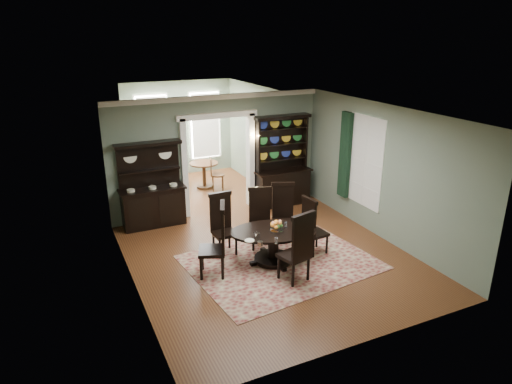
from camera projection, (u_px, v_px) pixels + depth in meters
The scene contains 19 objects.
room at pixel (271, 186), 8.95m from camera, with size 5.51×6.01×3.01m.
parlor at pixel (188, 134), 13.66m from camera, with size 3.51×3.50×3.01m.
doorway_trim at pixel (218, 150), 11.46m from camera, with size 2.08×0.25×2.57m.
right_window at pixel (355, 158), 10.78m from camera, with size 0.15×1.47×2.12m.
wall_sconce at pixel (254, 137), 11.62m from camera, with size 0.27×0.21×0.21m.
rug at pixel (281, 262), 9.28m from camera, with size 3.57×2.77×0.01m, color maroon.
dining_table at pixel (273, 240), 9.18m from camera, with size 1.99×1.99×0.69m.
centerpiece at pixel (277, 229), 9.02m from camera, with size 1.43×0.92×0.24m.
chair_far_left at pixel (222, 222), 9.53m from camera, with size 0.51×0.47×1.31m.
chair_far_mid at pixel (260, 215), 9.84m from camera, with size 0.60×0.59×1.31m.
chair_far_right at pixel (283, 211), 10.07m from camera, with size 0.63×0.61×1.33m.
chair_end_left at pixel (218, 239), 8.58m from camera, with size 0.67×0.68×1.45m.
chair_end_right at pixel (312, 225), 9.44m from camera, with size 0.48×0.50×1.26m.
chair_near at pixel (299, 246), 8.32m from camera, with size 0.63×0.61×1.42m.
sideboard at pixel (152, 197), 10.86m from camera, with size 1.54×0.55×2.03m.
welsh_dresser at pixel (282, 173), 12.17m from camera, with size 1.54×0.58×2.40m.
parlor_table at pixel (204, 171), 13.52m from camera, with size 0.84×0.84×0.78m.
parlor_chair_left at pixel (179, 174), 13.21m from camera, with size 0.47×0.46×1.00m.
parlor_chair_right at pixel (215, 173), 13.32m from camera, with size 0.45×0.44×0.97m.
Camera 1 is at (-3.85, -7.51, 4.47)m, focal length 32.00 mm.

